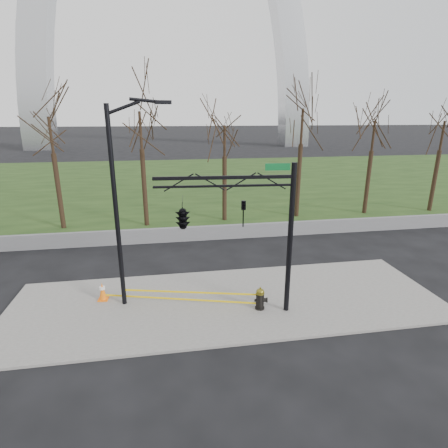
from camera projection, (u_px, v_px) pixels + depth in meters
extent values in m
plane|color=black|center=(228.00, 302.00, 15.00)|extent=(500.00, 500.00, 0.00)
cube|color=slate|center=(228.00, 301.00, 14.99)|extent=(18.00, 6.00, 0.10)
cube|color=#1C3513|center=(185.00, 180.00, 43.27)|extent=(120.00, 40.00, 0.06)
cube|color=#59595B|center=(206.00, 233.00, 22.41)|extent=(60.00, 0.30, 0.90)
cylinder|color=black|center=(260.00, 308.00, 14.33)|extent=(0.38, 0.38, 0.07)
cylinder|color=black|center=(260.00, 301.00, 14.24)|extent=(0.29, 0.29, 0.68)
cylinder|color=black|center=(266.00, 300.00, 14.21)|extent=(0.26, 0.23, 0.18)
cylinder|color=black|center=(256.00, 300.00, 14.24)|extent=(0.14, 0.14, 0.11)
cylinder|color=brown|center=(260.00, 293.00, 14.13)|extent=(0.34, 0.34, 0.07)
ellipsoid|color=brown|center=(260.00, 291.00, 14.11)|extent=(0.32, 0.32, 0.24)
cylinder|color=brown|center=(260.00, 288.00, 14.07)|extent=(0.07, 0.07, 0.09)
cube|color=orange|center=(103.00, 299.00, 15.02)|extent=(0.44, 0.44, 0.04)
cone|color=orange|center=(102.00, 291.00, 14.90)|extent=(0.31, 0.31, 0.74)
cylinder|color=white|center=(102.00, 288.00, 14.86)|extent=(0.23, 0.23, 0.11)
cylinder|color=black|center=(116.00, 213.00, 13.58)|extent=(0.18, 0.18, 8.00)
cylinder|color=black|center=(123.00, 108.00, 12.61)|extent=(1.27, 0.31, 0.56)
cylinder|color=black|center=(146.00, 101.00, 12.79)|extent=(1.21, 0.30, 0.22)
cube|color=black|center=(163.00, 102.00, 12.98)|extent=(0.63, 0.31, 0.14)
cylinder|color=black|center=(290.00, 242.00, 13.39)|extent=(0.20, 0.20, 6.00)
cube|color=black|center=(224.00, 178.00, 12.43)|extent=(5.00, 0.47, 0.12)
cube|color=black|center=(224.00, 186.00, 12.52)|extent=(4.99, 0.43, 0.08)
cube|color=#0C5926|center=(278.00, 167.00, 12.50)|extent=(0.90, 0.10, 0.25)
imported|color=black|center=(243.00, 214.00, 12.89)|extent=(0.18, 0.21, 1.00)
imported|color=black|center=(183.00, 216.00, 12.70)|extent=(0.70, 2.52, 1.00)
cube|color=yellow|center=(191.00, 292.00, 14.35)|extent=(5.45, 1.33, 0.08)
cube|color=yellow|center=(180.00, 299.00, 14.62)|extent=(6.37, 1.79, 0.08)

